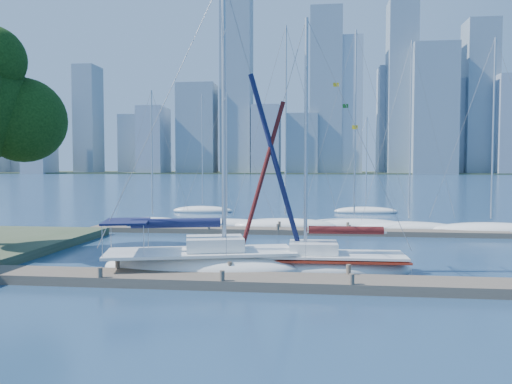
# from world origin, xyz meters

# --- Properties ---
(ground) EXTENTS (700.00, 700.00, 0.00)m
(ground) POSITION_xyz_m (0.00, 0.00, 0.00)
(ground) COLOR navy
(ground) RESTS_ON ground
(near_dock) EXTENTS (26.00, 2.00, 0.40)m
(near_dock) POSITION_xyz_m (0.00, 0.00, 0.20)
(near_dock) COLOR brown
(near_dock) RESTS_ON ground
(far_dock) EXTENTS (30.00, 1.80, 0.36)m
(far_dock) POSITION_xyz_m (2.00, 16.00, 0.18)
(far_dock) COLOR brown
(far_dock) RESTS_ON ground
(far_shore) EXTENTS (800.00, 100.00, 1.50)m
(far_shore) POSITION_xyz_m (0.00, 320.00, 0.00)
(far_shore) COLOR #38472D
(far_shore) RESTS_ON ground
(sailboat_navy) EXTENTS (9.53, 5.13, 13.94)m
(sailboat_navy) POSITION_xyz_m (-1.52, 2.00, 1.04)
(sailboat_navy) COLOR white
(sailboat_navy) RESTS_ON ground
(sailboat_maroon) EXTENTS (7.77, 2.73, 12.05)m
(sailboat_maroon) POSITION_xyz_m (4.06, 2.86, 0.97)
(sailboat_maroon) COLOR white
(sailboat_maroon) RESTS_ON ground
(bg_boat_0) EXTENTS (6.19, 2.41, 11.33)m
(bg_boat_0) POSITION_xyz_m (-9.54, 19.30, 0.25)
(bg_boat_0) COLOR white
(bg_boat_0) RESTS_ON ground
(bg_boat_1) EXTENTS (7.67, 2.28, 11.06)m
(bg_boat_1) POSITION_xyz_m (-3.39, 19.31, 0.22)
(bg_boat_1) COLOR white
(bg_boat_1) RESTS_ON ground
(bg_boat_2) EXTENTS (8.39, 3.46, 15.97)m
(bg_boat_2) POSITION_xyz_m (1.34, 18.62, 0.31)
(bg_boat_2) COLOR white
(bg_boat_2) RESTS_ON ground
(bg_boat_3) EXTENTS (8.77, 4.61, 15.69)m
(bg_boat_3) POSITION_xyz_m (6.67, 19.50, 0.29)
(bg_boat_3) COLOR white
(bg_boat_3) RESTS_ON ground
(bg_boat_4) EXTENTS (7.97, 4.54, 14.44)m
(bg_boat_4) POSITION_xyz_m (10.61, 18.24, 0.27)
(bg_boat_4) COLOR white
(bg_boat_4) RESTS_ON ground
(bg_boat_5) EXTENTS (8.77, 4.97, 14.35)m
(bg_boat_5) POSITION_xyz_m (16.20, 17.48, 0.29)
(bg_boat_5) COLOR white
(bg_boat_5) RESTS_ON ground
(bg_boat_6) EXTENTS (6.46, 2.42, 12.73)m
(bg_boat_6) POSITION_xyz_m (-8.13, 31.45, 0.25)
(bg_boat_6) COLOR white
(bg_boat_6) RESTS_ON ground
(bg_boat_7) EXTENTS (6.79, 3.78, 10.24)m
(bg_boat_7) POSITION_xyz_m (8.88, 32.61, 0.22)
(bg_boat_7) COLOR white
(bg_boat_7) RESTS_ON ground
(skyline) EXTENTS (503.52, 51.31, 114.60)m
(skyline) POSITION_xyz_m (21.09, 290.31, 36.32)
(skyline) COLOR #8494AB
(skyline) RESTS_ON ground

